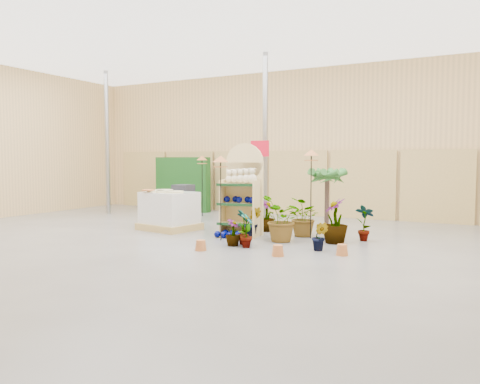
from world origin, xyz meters
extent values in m
cube|color=slate|center=(0.00, 0.00, -0.05)|extent=(15.00, 12.00, 0.10)
cube|color=white|center=(0.00, 0.00, 4.55)|extent=(15.00, 12.00, 0.10)
cube|color=tan|center=(0.00, 6.05, 2.25)|extent=(15.00, 0.10, 4.50)
cylinder|color=gray|center=(-5.50, 3.50, 2.25)|extent=(0.14, 0.14, 4.50)
cylinder|color=gray|center=(0.00, 3.50, 2.25)|extent=(0.14, 0.14, 4.50)
cube|color=tan|center=(-6.00, 5.92, 1.00)|extent=(1.90, 0.06, 2.00)
cube|color=tan|center=(-4.00, 5.92, 1.00)|extent=(1.90, 0.06, 2.00)
cube|color=tan|center=(-2.00, 5.92, 1.00)|extent=(1.90, 0.06, 2.00)
cube|color=tan|center=(0.00, 5.92, 1.00)|extent=(1.90, 0.06, 2.00)
cube|color=tan|center=(2.00, 5.92, 1.00)|extent=(1.90, 0.06, 2.00)
cube|color=tan|center=(4.00, 5.92, 1.00)|extent=(1.90, 0.06, 2.00)
cube|color=#D9BE7D|center=(0.26, 1.80, 0.83)|extent=(0.88, 0.23, 1.66)
cylinder|color=#D9BE7D|center=(0.26, 1.80, 1.66)|extent=(0.88, 0.23, 0.88)
cube|color=#D9BE7D|center=(0.26, 1.55, 0.29)|extent=(0.91, 0.62, 0.04)
cube|color=#0F3819|center=(0.26, 1.30, 0.29)|extent=(0.83, 0.17, 0.06)
cube|color=#D9BE7D|center=(0.26, 1.55, 0.73)|extent=(0.91, 0.62, 0.04)
cube|color=#0F3819|center=(0.26, 1.30, 0.73)|extent=(0.83, 0.17, 0.06)
cube|color=#D9BE7D|center=(0.26, 1.55, 1.17)|extent=(0.91, 0.62, 0.04)
cube|color=#0F3819|center=(0.26, 1.30, 1.17)|extent=(0.83, 0.17, 0.06)
cube|color=#D9BE7D|center=(-0.16, 1.55, 0.63)|extent=(0.12, 0.49, 1.27)
cube|color=#D9BE7D|center=(0.68, 1.55, 0.63)|extent=(0.12, 0.49, 1.27)
sphere|color=beige|center=(-0.03, 1.61, 1.28)|extent=(0.18, 0.18, 0.18)
sphere|color=beige|center=(-0.03, 1.61, 1.42)|extent=(0.14, 0.14, 0.14)
sphere|color=beige|center=(0.12, 1.61, 1.28)|extent=(0.19, 0.19, 0.19)
sphere|color=beige|center=(0.12, 1.61, 1.43)|extent=(0.14, 0.14, 0.14)
sphere|color=beige|center=(0.26, 1.61, 1.29)|extent=(0.19, 0.19, 0.19)
sphere|color=beige|center=(0.26, 1.61, 1.44)|extent=(0.14, 0.14, 0.14)
sphere|color=beige|center=(0.41, 1.61, 1.29)|extent=(0.20, 0.20, 0.20)
sphere|color=beige|center=(0.41, 1.61, 1.45)|extent=(0.14, 0.14, 0.14)
sphere|color=beige|center=(0.56, 1.61, 1.30)|extent=(0.21, 0.21, 0.21)
sphere|color=beige|center=(0.56, 1.61, 1.46)|extent=(0.14, 0.14, 0.14)
sphere|color=#000558|center=(-0.05, 1.53, 0.82)|extent=(0.15, 0.15, 0.15)
sphere|color=#000558|center=(0.11, 1.65, 0.82)|extent=(0.15, 0.15, 0.15)
sphere|color=#000558|center=(0.26, 1.53, 0.82)|extent=(0.15, 0.15, 0.15)
sphere|color=#000558|center=(0.42, 1.65, 0.82)|extent=(0.15, 0.15, 0.15)
sphere|color=#000558|center=(0.58, 1.53, 0.82)|extent=(0.15, 0.15, 0.15)
sphere|color=#000558|center=(-0.06, 1.11, 0.07)|extent=(0.15, 0.15, 0.15)
sphere|color=#000558|center=(0.02, 1.35, 0.07)|extent=(0.15, 0.15, 0.15)
sphere|color=#000558|center=(0.10, 1.11, 0.07)|extent=(0.15, 0.15, 0.15)
sphere|color=#000558|center=(0.18, 1.35, 0.07)|extent=(0.15, 0.15, 0.15)
sphere|color=#000558|center=(0.26, 1.11, 0.07)|extent=(0.15, 0.15, 0.15)
sphere|color=#000558|center=(0.34, 1.35, 0.07)|extent=(0.15, 0.15, 0.15)
sphere|color=#000558|center=(0.42, 1.11, 0.07)|extent=(0.15, 0.15, 0.15)
cube|color=tan|center=(-1.71, 1.59, 0.08)|extent=(1.49, 1.31, 0.16)
cube|color=silver|center=(-1.71, 1.59, 0.55)|extent=(1.36, 1.19, 0.77)
cylinder|color=beige|center=(-1.98, 1.42, 0.95)|extent=(0.44, 0.44, 0.04)
cylinder|color=beige|center=(-1.71, 1.42, 0.95)|extent=(0.44, 0.44, 0.04)
cylinder|color=beige|center=(-1.43, 1.42, 0.95)|extent=(0.44, 0.44, 0.04)
cylinder|color=beige|center=(-1.98, 1.75, 0.95)|extent=(0.44, 0.44, 0.04)
cube|color=black|center=(-2.56, 3.44, 0.25)|extent=(0.50, 0.50, 0.50)
cube|color=black|center=(-2.56, 3.44, 0.75)|extent=(0.50, 0.50, 0.50)
cube|color=#154716|center=(-3.80, 5.20, 0.90)|extent=(2.00, 0.30, 1.80)
cylinder|color=gray|center=(0.10, 3.00, 1.10)|extent=(0.05, 0.05, 2.20)
cube|color=red|center=(0.10, 2.96, 2.00)|extent=(0.50, 0.03, 0.40)
cylinder|color=black|center=(0.17, 0.86, 0.78)|extent=(0.02, 0.02, 1.57)
cylinder|color=#B36431|center=(0.17, 0.86, 1.57)|extent=(0.30, 0.30, 0.02)
cone|color=#B36431|center=(0.17, 0.86, 1.74)|extent=(0.34, 0.34, 0.14)
cylinder|color=black|center=(1.79, 1.99, 0.85)|extent=(0.02, 0.02, 1.71)
cylinder|color=#B36431|center=(1.79, 1.99, 1.71)|extent=(0.30, 0.30, 0.02)
cone|color=#B36431|center=(1.79, 1.99, 1.88)|extent=(0.34, 0.34, 0.14)
cylinder|color=black|center=(-2.48, 4.34, 0.80)|extent=(0.02, 0.02, 1.60)
cylinder|color=#B36431|center=(-2.48, 4.34, 1.60)|extent=(0.30, 0.30, 0.02)
cone|color=#B36431|center=(-2.48, 4.34, 1.77)|extent=(0.34, 0.34, 0.14)
cylinder|color=#423027|center=(1.97, 2.58, 0.64)|extent=(0.10, 0.10, 1.28)
imported|color=#2B6927|center=(0.83, 0.64, 0.36)|extent=(0.46, 0.41, 0.72)
imported|color=#2B6927|center=(1.41, 1.26, 0.48)|extent=(0.93, 1.02, 0.97)
imported|color=#2B6927|center=(2.43, 1.64, 0.47)|extent=(0.71, 0.71, 0.93)
imported|color=#2B6927|center=(2.92, 2.18, 0.39)|extent=(0.46, 0.37, 0.78)
imported|color=#2B6927|center=(0.65, 1.44, 0.34)|extent=(0.48, 0.46, 0.69)
imported|color=#2B6927|center=(1.60, 2.14, 0.44)|extent=(1.05, 1.03, 0.88)
imported|color=#2B6927|center=(0.71, 0.41, 0.27)|extent=(0.31, 0.31, 0.53)
imported|color=#2B6927|center=(1.04, 0.35, 0.37)|extent=(0.36, 0.45, 0.75)
imported|color=#2B6927|center=(2.41, 0.72, 0.28)|extent=(0.32, 0.26, 0.56)
imported|color=#2B6927|center=(0.52, 2.46, 0.38)|extent=(0.43, 0.43, 0.75)
camera|label=1|loc=(5.12, -7.73, 1.73)|focal=35.00mm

